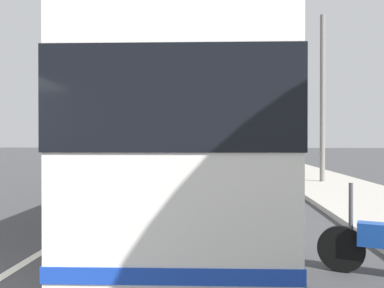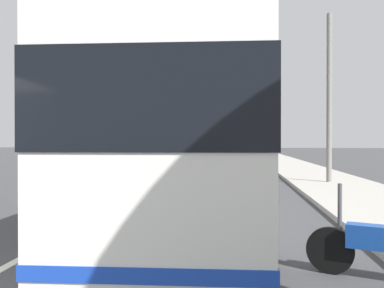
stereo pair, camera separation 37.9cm
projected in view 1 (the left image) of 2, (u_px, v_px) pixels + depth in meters
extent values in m
cube|color=#B2ADA3|center=(355.00, 195.00, 13.17)|extent=(110.00, 3.60, 0.14)
cube|color=silver|center=(136.00, 194.00, 13.75)|extent=(110.00, 0.16, 0.01)
cube|color=silver|center=(192.00, 142.00, 9.76)|extent=(12.31, 3.03, 2.97)
cube|color=black|center=(192.00, 125.00, 9.76)|extent=(12.36, 3.07, 1.02)
cube|color=#193FB2|center=(192.00, 192.00, 9.77)|extent=(12.35, 3.06, 0.16)
cylinder|color=black|center=(163.00, 180.00, 13.71)|extent=(1.01, 0.35, 1.00)
cylinder|color=black|center=(228.00, 181.00, 13.64)|extent=(1.01, 0.35, 1.00)
cylinder|color=black|center=(109.00, 232.00, 5.90)|extent=(1.01, 0.35, 1.00)
cylinder|color=black|center=(260.00, 233.00, 5.83)|extent=(1.01, 0.35, 1.00)
cylinder|color=black|center=(341.00, 249.00, 5.60)|extent=(0.32, 0.64, 0.65)
cylinder|color=#4C4C51|center=(351.00, 208.00, 5.54)|extent=(0.06, 0.06, 0.70)
cube|color=red|center=(144.00, 163.00, 23.82)|extent=(4.50, 2.04, 0.78)
cube|color=black|center=(145.00, 152.00, 23.99)|extent=(2.22, 1.75, 0.49)
cylinder|color=black|center=(151.00, 168.00, 22.28)|extent=(0.65, 0.26, 0.64)
cylinder|color=black|center=(124.00, 168.00, 22.50)|extent=(0.65, 0.26, 0.64)
cylinder|color=black|center=(162.00, 165.00, 25.15)|extent=(0.65, 0.26, 0.64)
cylinder|color=black|center=(138.00, 165.00, 25.38)|extent=(0.65, 0.26, 0.64)
cube|color=red|center=(174.00, 151.00, 48.97)|extent=(4.32, 1.93, 0.85)
cube|color=black|center=(174.00, 146.00, 49.00)|extent=(2.05, 1.69, 0.55)
cylinder|color=black|center=(180.00, 154.00, 47.55)|extent=(0.65, 0.25, 0.64)
cylinder|color=black|center=(167.00, 154.00, 47.60)|extent=(0.65, 0.25, 0.64)
cylinder|color=black|center=(181.00, 153.00, 50.35)|extent=(0.65, 0.25, 0.64)
cylinder|color=black|center=(169.00, 153.00, 50.41)|extent=(0.65, 0.25, 0.64)
cylinder|color=slate|center=(322.00, 100.00, 16.91)|extent=(0.22, 0.22, 7.30)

